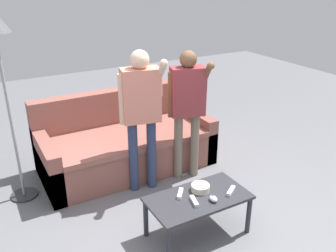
{
  "coord_description": "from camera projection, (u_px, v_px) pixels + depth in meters",
  "views": [
    {
      "loc": [
        -1.35,
        -2.34,
        2.21
      ],
      "look_at": [
        0.16,
        0.35,
        0.89
      ],
      "focal_mm": 38.91,
      "sensor_mm": 36.0,
      "label": 1
    }
  ],
  "objects": [
    {
      "name": "ground_plane",
      "position": [
        172.0,
        231.0,
        3.35
      ],
      "size": [
        12.0,
        12.0,
        0.0
      ],
      "primitive_type": "plane",
      "color": "slate"
    },
    {
      "name": "couch",
      "position": [
        125.0,
        143.0,
        4.38
      ],
      "size": [
        2.0,
        0.96,
        0.87
      ],
      "color": "brown",
      "rests_on": "ground"
    },
    {
      "name": "coffee_table",
      "position": [
        198.0,
        202.0,
        3.19
      ],
      "size": [
        0.89,
        0.48,
        0.4
      ],
      "color": "#2D2D33",
      "rests_on": "ground"
    },
    {
      "name": "snack_bowl",
      "position": [
        200.0,
        188.0,
        3.25
      ],
      "size": [
        0.17,
        0.17,
        0.06
      ],
      "primitive_type": "cylinder",
      "color": "beige",
      "rests_on": "coffee_table"
    },
    {
      "name": "game_remote_nunchuk",
      "position": [
        213.0,
        199.0,
        3.1
      ],
      "size": [
        0.06,
        0.09,
        0.05
      ],
      "color": "white",
      "rests_on": "coffee_table"
    },
    {
      "name": "player_center",
      "position": [
        141.0,
        106.0,
        3.65
      ],
      "size": [
        0.44,
        0.38,
        1.52
      ],
      "color": "#2D3856",
      "rests_on": "ground"
    },
    {
      "name": "player_right",
      "position": [
        188.0,
        101.0,
        3.9
      ],
      "size": [
        0.42,
        0.41,
        1.47
      ],
      "color": "#756656",
      "rests_on": "ground"
    },
    {
      "name": "game_remote_wand_near",
      "position": [
        194.0,
        201.0,
        3.08
      ],
      "size": [
        0.07,
        0.15,
        0.03
      ],
      "color": "white",
      "rests_on": "coffee_table"
    },
    {
      "name": "game_remote_wand_far",
      "position": [
        180.0,
        194.0,
        3.19
      ],
      "size": [
        0.12,
        0.14,
        0.03
      ],
      "color": "white",
      "rests_on": "coffee_table"
    },
    {
      "name": "game_remote_wand_spare",
      "position": [
        231.0,
        191.0,
        3.23
      ],
      "size": [
        0.15,
        0.11,
        0.03
      ],
      "color": "white",
      "rests_on": "coffee_table"
    }
  ]
}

